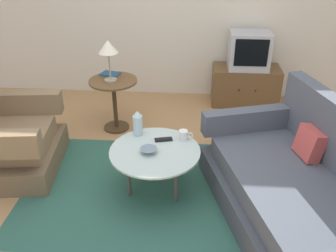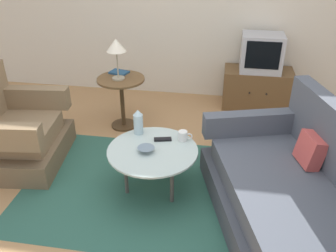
# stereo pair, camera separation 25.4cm
# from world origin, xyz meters

# --- Properties ---
(ground_plane) EXTENTS (16.00, 16.00, 0.00)m
(ground_plane) POSITION_xyz_m (0.00, 0.00, 0.00)
(ground_plane) COLOR #AD7F51
(area_rug) EXTENTS (2.47, 1.66, 0.00)m
(area_rug) POSITION_xyz_m (0.05, 0.01, 0.00)
(area_rug) COLOR #2D5B4C
(area_rug) RESTS_ON ground
(armchair) EXTENTS (0.92, 1.06, 0.95)m
(armchair) POSITION_xyz_m (-1.45, 0.25, 0.32)
(armchair) COLOR brown
(armchair) RESTS_ON ground
(couch) EXTENTS (1.49, 2.09, 0.97)m
(couch) POSITION_xyz_m (1.27, -0.32, 0.30)
(couch) COLOR #3E424B
(couch) RESTS_ON ground
(coffee_table) EXTENTS (0.82, 0.82, 0.44)m
(coffee_table) POSITION_xyz_m (0.05, 0.01, 0.40)
(coffee_table) COLOR #B2C6C1
(coffee_table) RESTS_ON ground
(side_table) EXTENTS (0.56, 0.56, 0.63)m
(side_table) POSITION_xyz_m (-0.55, 1.14, 0.46)
(side_table) COLOR brown
(side_table) RESTS_ON ground
(tv_stand) EXTENTS (0.90, 0.47, 0.52)m
(tv_stand) POSITION_xyz_m (1.09, 1.98, 0.26)
(tv_stand) COLOR brown
(tv_stand) RESTS_ON ground
(television) EXTENTS (0.52, 0.39, 0.48)m
(television) POSITION_xyz_m (1.09, 1.96, 0.76)
(television) COLOR #B7B7BC
(television) RESTS_ON tv_stand
(table_lamp) EXTENTS (0.22, 0.22, 0.47)m
(table_lamp) POSITION_xyz_m (-0.57, 1.12, 1.01)
(table_lamp) COLOR #9E937A
(table_lamp) RESTS_ON side_table
(vase) EXTENTS (0.09, 0.09, 0.25)m
(vase) POSITION_xyz_m (-0.14, 0.28, 0.56)
(vase) COLOR silver
(vase) RESTS_ON coffee_table
(mug) EXTENTS (0.13, 0.08, 0.09)m
(mug) POSITION_xyz_m (0.30, 0.22, 0.49)
(mug) COLOR white
(mug) RESTS_ON coffee_table
(bowl) EXTENTS (0.15, 0.15, 0.04)m
(bowl) POSITION_xyz_m (-0.00, -0.03, 0.46)
(bowl) COLOR slate
(bowl) RESTS_ON coffee_table
(tv_remote_dark) EXTENTS (0.17, 0.09, 0.02)m
(tv_remote_dark) POSITION_xyz_m (0.11, 0.18, 0.45)
(tv_remote_dark) COLOR black
(tv_remote_dark) RESTS_ON coffee_table
(book) EXTENTS (0.25, 0.21, 0.02)m
(book) POSITION_xyz_m (-0.62, 1.30, 0.64)
(book) COLOR navy
(book) RESTS_ON side_table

